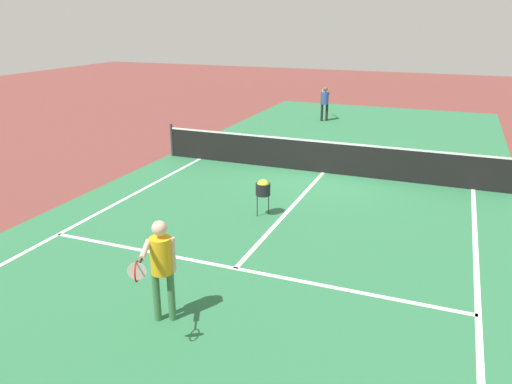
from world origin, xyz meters
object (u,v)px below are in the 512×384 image
net (324,157)px  player_far (325,100)px  player_near (161,261)px  ball_hopper (263,188)px  tennis_ball_mid_court (165,227)px

net → player_far: size_ratio=6.94×
player_near → player_far: (-1.63, 15.97, -0.09)m
ball_hopper → tennis_ball_mid_court: (-1.71, -1.50, -0.64)m
net → tennis_ball_mid_court: (-2.18, -5.28, -0.46)m
player_far → tennis_ball_mid_court: player_far is taller
net → player_far: 7.92m
net → ball_hopper: bearing=-97.0°
net → player_far: bearing=104.3°
net → ball_hopper: 3.82m
ball_hopper → tennis_ball_mid_court: ball_hopper is taller
player_near → tennis_ball_mid_court: bearing=121.5°
net → ball_hopper: size_ratio=11.84×
ball_hopper → tennis_ball_mid_court: size_ratio=13.25×
player_far → net: bearing=-75.7°
player_near → ball_hopper: 4.53m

